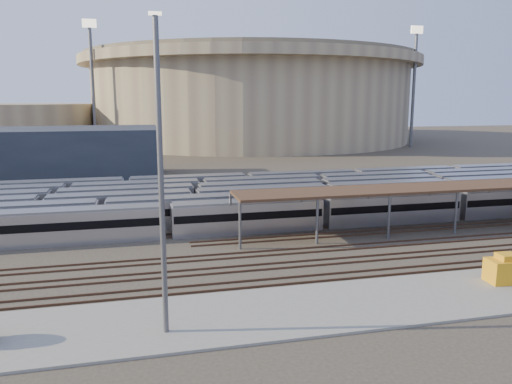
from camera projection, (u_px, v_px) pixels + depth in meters
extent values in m
plane|color=#383026|center=(316.00, 247.00, 53.22)|extent=(420.00, 420.00, 0.00)
cube|color=gray|center=(323.00, 307.00, 37.72)|extent=(50.00, 9.00, 0.20)
cube|color=#A3A4A8|center=(322.00, 213.00, 61.39)|extent=(112.00, 2.90, 3.60)
cube|color=#A3A4A8|center=(255.00, 209.00, 63.69)|extent=(112.00, 2.90, 3.60)
cube|color=#A3A4A8|center=(327.00, 198.00, 70.33)|extent=(112.00, 2.90, 3.60)
cube|color=#A3A4A8|center=(322.00, 193.00, 74.53)|extent=(112.00, 2.90, 3.60)
cube|color=#A3A4A8|center=(320.00, 188.00, 78.84)|extent=(112.00, 2.90, 3.60)
cube|color=#A3A4A8|center=(247.00, 186.00, 80.35)|extent=(112.00, 2.90, 3.60)
cylinder|color=#55565A|center=(240.00, 226.00, 52.17)|extent=(0.30, 0.30, 5.00)
cylinder|color=#55565A|center=(230.00, 215.00, 57.33)|extent=(0.30, 0.30, 5.00)
cylinder|color=#55565A|center=(317.00, 221.00, 54.14)|extent=(0.30, 0.30, 5.00)
cylinder|color=#55565A|center=(301.00, 211.00, 59.30)|extent=(0.30, 0.30, 5.00)
cylinder|color=#55565A|center=(389.00, 217.00, 56.11)|extent=(0.30, 0.30, 5.00)
cylinder|color=#55565A|center=(368.00, 207.00, 61.27)|extent=(0.30, 0.30, 5.00)
cylinder|color=#55565A|center=(456.00, 213.00, 58.07)|extent=(0.30, 0.30, 5.00)
cylinder|color=#55565A|center=(430.00, 204.00, 63.23)|extent=(0.30, 0.30, 5.00)
cylinder|color=#55565A|center=(488.00, 201.00, 65.20)|extent=(0.30, 0.30, 5.00)
cube|color=#382617|center=(475.00, 185.00, 61.15)|extent=(60.00, 6.00, 0.30)
cube|color=#4C3323|center=(322.00, 251.00, 51.53)|extent=(170.00, 0.12, 0.18)
cube|color=#4C3323|center=(317.00, 247.00, 52.97)|extent=(170.00, 0.12, 0.18)
cube|color=#4C3323|center=(337.00, 264.00, 47.71)|extent=(170.00, 0.12, 0.18)
cube|color=#4C3323|center=(331.00, 259.00, 49.14)|extent=(170.00, 0.12, 0.18)
cube|color=#4C3323|center=(354.00, 278.00, 43.89)|extent=(170.00, 0.12, 0.18)
cube|color=#4C3323|center=(348.00, 272.00, 45.32)|extent=(170.00, 0.12, 0.18)
cylinder|color=tan|center=(251.00, 103.00, 190.19)|extent=(116.00, 116.00, 28.00)
cylinder|color=tan|center=(251.00, 61.00, 187.34)|extent=(124.00, 124.00, 3.00)
cylinder|color=brown|center=(251.00, 55.00, 186.93)|extent=(120.00, 120.00, 1.50)
cylinder|color=tan|center=(4.00, 126.00, 162.40)|extent=(56.00, 56.00, 14.00)
cube|color=#1E232D|center=(48.00, 154.00, 96.83)|extent=(42.00, 20.00, 10.00)
cylinder|color=#55565A|center=(93.00, 91.00, 148.15)|extent=(1.00, 1.00, 36.00)
cube|color=#FFF2CC|center=(89.00, 23.00, 144.62)|extent=(4.00, 0.60, 2.40)
cylinder|color=#55565A|center=(413.00, 91.00, 161.56)|extent=(1.00, 1.00, 36.00)
cube|color=#FFF2CC|center=(417.00, 30.00, 158.03)|extent=(4.00, 0.60, 2.40)
cylinder|color=#55565A|center=(155.00, 93.00, 200.53)|extent=(1.00, 1.00, 36.00)
cube|color=#FFF2CC|center=(153.00, 43.00, 197.00)|extent=(4.00, 0.60, 2.40)
cylinder|color=#55565A|center=(161.00, 183.00, 31.68)|extent=(0.36, 0.36, 20.33)
cube|color=#FFF2CC|center=(155.00, 13.00, 29.79)|extent=(0.82, 0.34, 0.20)
cube|color=orange|center=(506.00, 271.00, 42.50)|extent=(3.32, 2.22, 1.99)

